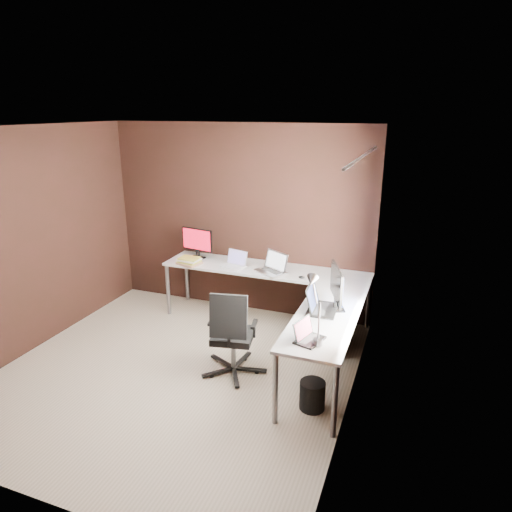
% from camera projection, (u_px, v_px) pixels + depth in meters
% --- Properties ---
extents(room, '(3.60, 3.60, 2.50)m').
position_uv_depth(room, '(203.00, 260.00, 4.39)').
color(room, beige).
rests_on(room, ground).
extents(desk, '(2.65, 2.25, 0.73)m').
position_uv_depth(desk, '(282.00, 288.00, 5.28)').
color(desk, silver).
rests_on(desk, ground).
extents(drawer_pedestal, '(0.42, 0.50, 0.60)m').
position_uv_depth(drawer_pedestal, '(332.00, 322.00, 5.30)').
color(drawer_pedestal, silver).
rests_on(drawer_pedestal, ground).
extents(monitor_left, '(0.47, 0.16, 0.41)m').
position_uv_depth(monitor_left, '(197.00, 241.00, 6.12)').
color(monitor_left, black).
rests_on(monitor_left, desk).
extents(monitor_right, '(0.22, 0.51, 0.44)m').
position_uv_depth(monitor_right, '(337.00, 286.00, 4.55)').
color(monitor_right, black).
rests_on(monitor_right, desk).
extents(laptop_white, '(0.34, 0.28, 0.20)m').
position_uv_depth(laptop_white, '(235.00, 263.00, 5.84)').
color(laptop_white, silver).
rests_on(laptop_white, desk).
extents(laptop_silver, '(0.45, 0.41, 0.24)m').
position_uv_depth(laptop_silver, '(272.00, 267.00, 5.65)').
color(laptop_silver, silver).
rests_on(laptop_silver, desk).
extents(laptop_black_big, '(0.31, 0.42, 0.27)m').
position_uv_depth(laptop_black_big, '(319.00, 304.00, 4.58)').
color(laptop_black_big, black).
rests_on(laptop_black_big, desk).
extents(laptop_black_small, '(0.26, 0.32, 0.19)m').
position_uv_depth(laptop_black_small, '(307.00, 336.00, 3.99)').
color(laptop_black_small, black).
rests_on(laptop_black_small, desk).
extents(book_stack, '(0.33, 0.28, 0.09)m').
position_uv_depth(book_stack, '(189.00, 261.00, 5.92)').
color(book_stack, '#A57859').
rests_on(book_stack, desk).
extents(mouse_left, '(0.10, 0.08, 0.04)m').
position_uv_depth(mouse_left, '(184.00, 262.00, 5.96)').
color(mouse_left, black).
rests_on(mouse_left, desk).
extents(mouse_corner, '(0.09, 0.07, 0.03)m').
position_uv_depth(mouse_corner, '(302.00, 277.00, 5.43)').
color(mouse_corner, black).
rests_on(mouse_corner, desk).
extents(desk_lamp, '(0.19, 0.23, 0.61)m').
position_uv_depth(desk_lamp, '(314.00, 300.00, 3.88)').
color(desk_lamp, slate).
rests_on(desk_lamp, desk).
extents(office_chair, '(0.53, 0.55, 0.95)m').
position_uv_depth(office_chair, '(233.00, 349.00, 4.74)').
color(office_chair, black).
rests_on(office_chair, ground).
extents(wastebasket, '(0.28, 0.28, 0.28)m').
position_uv_depth(wastebasket, '(312.00, 395.00, 4.22)').
color(wastebasket, black).
rests_on(wastebasket, ground).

